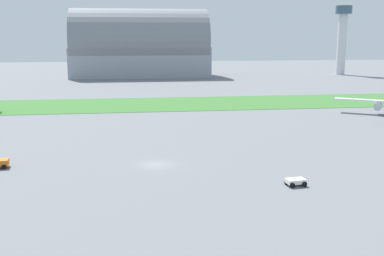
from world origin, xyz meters
name	(u,v)px	position (x,y,z in m)	size (l,w,h in m)	color
ground_plane	(157,165)	(0.00, 0.00, 0.00)	(600.00, 600.00, 0.00)	slate
grass_taxiway_strip	(142,104)	(0.00, 62.70, 0.04)	(360.00, 28.00, 0.08)	#3D7533
baggage_cart_midfield	(295,181)	(16.93, -12.36, 0.57)	(2.58, 2.03, 0.90)	white
hangar_distant	(140,48)	(2.22, 157.43, 13.84)	(64.92, 30.26, 31.91)	#9399A3
control_tower	(342,34)	(103.12, 154.93, 20.20)	(8.00, 8.00, 34.00)	silver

